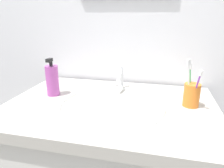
# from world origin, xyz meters

# --- Properties ---
(tiled_wall_back) EXTENTS (2.13, 0.04, 2.40)m
(tiled_wall_back) POSITION_xyz_m (0.00, 0.36, 1.20)
(tiled_wall_back) COLOR silver
(tiled_wall_back) RESTS_ON ground
(sink_basin) EXTENTS (0.48, 0.48, 0.11)m
(sink_basin) POSITION_xyz_m (0.01, -0.02, 0.88)
(sink_basin) COLOR white
(sink_basin) RESTS_ON vanity_counter
(faucet) EXTENTS (0.02, 0.15, 0.12)m
(faucet) POSITION_xyz_m (0.01, 0.21, 0.98)
(faucet) COLOR silver
(faucet) RESTS_ON sink_basin
(toothbrush_cup) EXTENTS (0.07, 0.07, 0.10)m
(toothbrush_cup) POSITION_xyz_m (0.35, 0.05, 0.97)
(toothbrush_cup) COLOR orange
(toothbrush_cup) RESTS_ON vanity_counter
(toothbrush_white) EXTENTS (0.04, 0.03, 0.20)m
(toothbrush_white) POSITION_xyz_m (0.33, 0.04, 1.04)
(toothbrush_white) COLOR white
(toothbrush_white) RESTS_ON toothbrush_cup
(toothbrush_green) EXTENTS (0.03, 0.03, 0.18)m
(toothbrush_green) POSITION_xyz_m (0.34, 0.07, 1.02)
(toothbrush_green) COLOR green
(toothbrush_green) RESTS_ON toothbrush_cup
(toothbrush_purple) EXTENTS (0.03, 0.05, 0.17)m
(toothbrush_purple) POSITION_xyz_m (0.36, 0.02, 1.02)
(toothbrush_purple) COLOR purple
(toothbrush_purple) RESTS_ON toothbrush_cup
(soap_dispenser) EXTENTS (0.06, 0.06, 0.19)m
(soap_dispenser) POSITION_xyz_m (-0.30, 0.04, 0.99)
(soap_dispenser) COLOR #B24CA5
(soap_dispenser) RESTS_ON vanity_counter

